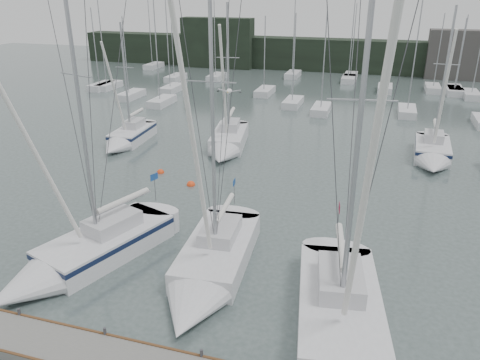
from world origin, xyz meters
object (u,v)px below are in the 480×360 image
sailboat_mid_b (227,144)px  buoy_a (191,185)px  sailboat_near_center (206,275)px  sailboat_mid_a (126,139)px  sailboat_near_left (75,259)px  sailboat_near_right (343,348)px  buoy_c (161,173)px  sailboat_mid_d (433,155)px

sailboat_mid_b → buoy_a: bearing=-100.6°
sailboat_near_center → sailboat_mid_a: (-14.01, 17.30, 0.04)m
sailboat_near_left → sailboat_near_center: size_ratio=1.01×
sailboat_near_right → buoy_c: (-14.77, 15.25, -0.61)m
sailboat_mid_d → buoy_a: sailboat_mid_d is taller
sailboat_near_left → sailboat_mid_a: size_ratio=1.43×
sailboat_near_right → sailboat_mid_b: 24.28m
sailboat_near_right → sailboat_mid_b: sailboat_near_right is taller
sailboat_near_right → buoy_c: sailboat_near_right is taller
sailboat_near_right → buoy_a: size_ratio=26.54×
sailboat_mid_a → sailboat_mid_d: 25.38m
sailboat_near_right → sailboat_mid_a: (-20.49, 20.32, -0.04)m
sailboat_mid_a → sailboat_near_center: bearing=-54.1°
sailboat_mid_b → buoy_a: 7.61m
sailboat_near_center → sailboat_mid_d: (11.16, 20.50, 0.08)m
sailboat_near_center → sailboat_mid_d: size_ratio=1.25×
sailboat_near_center → buoy_a: size_ratio=25.85×
sailboat_near_left → buoy_c: bearing=116.9°
sailboat_near_center → sailboat_mid_d: 23.35m
sailboat_near_center → sailboat_mid_d: sailboat_near_center is taller
sailboat_mid_b → sailboat_mid_a: bearing=176.6°
sailboat_mid_d → buoy_a: (-16.40, -9.79, -0.61)m
sailboat_near_center → sailboat_near_right: (6.48, -3.02, 0.08)m
sailboat_near_center → sailboat_near_right: 7.14m
sailboat_near_center → buoy_c: sailboat_near_center is taller
sailboat_mid_a → sailboat_mid_b: (8.88, 1.00, 0.03)m
sailboat_mid_b → buoy_a: size_ratio=20.89×
sailboat_mid_a → buoy_a: sailboat_mid_a is taller
sailboat_near_center → sailboat_mid_a: 22.27m
buoy_a → buoy_c: bearing=153.7°
sailboat_near_right → sailboat_mid_d: bearing=69.9°
buoy_c → sailboat_near_left: bearing=-82.2°
sailboat_near_center → sailboat_near_left: bearing=-178.4°
sailboat_mid_b → sailboat_near_left: bearing=-104.1°
sailboat_near_left → sailboat_mid_d: (17.69, 21.20, -0.01)m
sailboat_near_left → sailboat_near_right: size_ratio=0.98×
sailboat_mid_a → sailboat_near_right: bearing=-47.9°
sailboat_near_left → sailboat_near_right: sailboat_near_right is taller
sailboat_near_right → sailboat_mid_b: bearing=109.7°
sailboat_near_center → sailboat_mid_b: 19.01m
sailboat_near_left → sailboat_mid_a: (-7.49, 18.00, -0.05)m
sailboat_near_center → buoy_c: 14.79m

